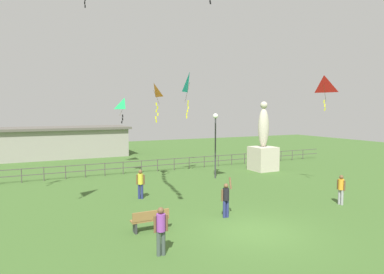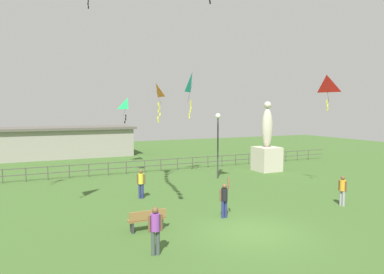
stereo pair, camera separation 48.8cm
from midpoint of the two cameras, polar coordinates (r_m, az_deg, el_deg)
name	(u,v)px [view 1 (the left image)]	position (r m, az deg, el deg)	size (l,w,h in m)	color
ground_plane	(254,231)	(13.92, 9.41, -15.53)	(80.00, 80.00, 0.00)	#3D6028
statue_monument	(263,150)	(27.16, 11.50, -2.16)	(1.81, 1.81, 5.46)	beige
lamppost	(215,131)	(23.37, 3.41, 0.95)	(0.36, 0.36, 4.56)	#38383D
park_bench	(150,220)	(13.75, -8.17, -13.73)	(1.50, 0.42, 0.85)	olive
person_0	(226,197)	(15.16, 4.86, -10.21)	(0.47, 0.30, 1.81)	navy
person_1	(140,182)	(18.45, -9.50, -7.58)	(0.42, 0.30, 1.58)	navy
person_2	(341,188)	(18.60, 23.31, -7.91)	(0.28, 0.46, 1.51)	#99999E
person_3	(161,228)	(11.42, -6.57, -15.09)	(0.49, 0.30, 1.62)	#3F4C47
kite_0	(190,84)	(24.11, -1.00, 8.99)	(0.84, 0.82, 3.30)	#19B2B2
kite_2	(324,85)	(21.05, 20.88, 8.20)	(0.87, 1.11, 2.02)	red
kite_4	(154,92)	(21.90, -7.12, 7.57)	(0.59, 1.00, 2.52)	orange
kite_6	(124,105)	(24.67, -11.97, 5.35)	(0.84, 1.02, 1.79)	#1EB759
waterfront_railing	(140,165)	(26.03, -9.32, -4.68)	(36.03, 0.06, 0.95)	#4C4742
pavilion_building	(56,142)	(36.84, -22.50, -0.80)	(14.38, 5.36, 3.08)	gray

